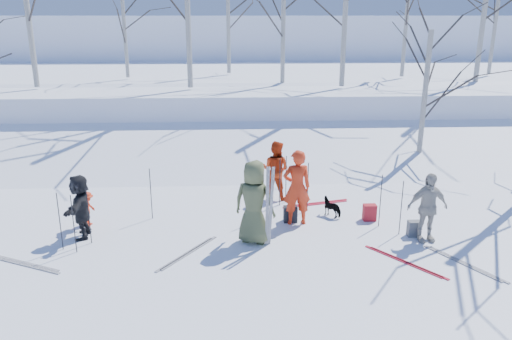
{
  "coord_description": "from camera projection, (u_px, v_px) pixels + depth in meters",
  "views": [
    {
      "loc": [
        -0.56,
        -10.4,
        4.99
      ],
      "look_at": [
        0.0,
        1.5,
        1.3
      ],
      "focal_mm": 35.0,
      "sensor_mm": 36.0,
      "label": 1
    }
  ],
  "objects": [
    {
      "name": "ski_pair_c",
      "position": [
        188.0,
        253.0,
        10.93
      ],
      "size": [
        1.96,
        2.09,
        0.02
      ],
      "primitive_type": null,
      "rotation": [
        0.0,
        0.0,
        -0.6
      ],
      "color": "silver",
      "rests_on": "ground"
    },
    {
      "name": "birch_plateau_f",
      "position": [
        228.0,
        11.0,
        24.6
      ],
      "size": [
        4.85,
        4.85,
        6.07
      ],
      "primitive_type": null,
      "color": "silver",
      "rests_on": "snow_plateau"
    },
    {
      "name": "birch_plateau_g",
      "position": [
        496.0,
        21.0,
        24.28
      ],
      "size": [
        4.17,
        4.17,
        5.1
      ],
      "primitive_type": null,
      "color": "silver",
      "rests_on": "snow_plateau"
    },
    {
      "name": "ski_pole_b",
      "position": [
        60.0,
        222.0,
        10.95
      ],
      "size": [
        0.02,
        0.02,
        1.34
      ],
      "primitive_type": "cylinder",
      "color": "black",
      "rests_on": "ground"
    },
    {
      "name": "ski_pole_d",
      "position": [
        259.0,
        195.0,
        12.54
      ],
      "size": [
        0.02,
        0.02,
        1.34
      ],
      "primitive_type": "cylinder",
      "color": "black",
      "rests_on": "ground"
    },
    {
      "name": "snow_ramp",
      "position": [
        249.0,
        155.0,
        18.06
      ],
      "size": [
        70.0,
        9.49,
        4.12
      ],
      "primitive_type": "cube",
      "rotation": [
        0.3,
        0.0,
        0.0
      ],
      "color": "white",
      "rests_on": "ground"
    },
    {
      "name": "ski_pole_c",
      "position": [
        286.0,
        179.0,
        13.76
      ],
      "size": [
        0.02,
        0.02,
        1.34
      ],
      "primitive_type": "cylinder",
      "color": "black",
      "rests_on": "ground"
    },
    {
      "name": "ski_pole_g",
      "position": [
        380.0,
        201.0,
        12.16
      ],
      "size": [
        0.02,
        0.02,
        1.34
      ],
      "primitive_type": "cylinder",
      "color": "black",
      "rests_on": "ground"
    },
    {
      "name": "ski_pair_a",
      "position": [
        405.0,
        262.0,
        10.55
      ],
      "size": [
        2.04,
        2.09,
        0.02
      ],
      "primitive_type": null,
      "rotation": [
        0.0,
        0.0,
        0.66
      ],
      "color": "#B1192B",
      "rests_on": "ground"
    },
    {
      "name": "birch_plateau_i",
      "position": [
        406.0,
        21.0,
        23.27
      ],
      "size": [
        4.17,
        4.17,
        5.1
      ],
      "primitive_type": null,
      "color": "silver",
      "rests_on": "snow_plateau"
    },
    {
      "name": "ground",
      "position": [
        259.0,
        243.0,
        11.43
      ],
      "size": [
        120.0,
        120.0,
        0.0
      ],
      "primitive_type": "plane",
      "color": "white",
      "rests_on": "ground"
    },
    {
      "name": "skier_red_north",
      "position": [
        297.0,
        187.0,
        12.26
      ],
      "size": [
        0.73,
        0.51,
        1.91
      ],
      "primitive_type": "imported",
      "rotation": [
        0.0,
        0.0,
        3.22
      ],
      "color": "red",
      "rests_on": "ground"
    },
    {
      "name": "far_hill",
      "position": [
        238.0,
        49.0,
        47.09
      ],
      "size": [
        90.0,
        30.0,
        6.0
      ],
      "primitive_type": "cube",
      "color": "white",
      "rests_on": "ground"
    },
    {
      "name": "ski_pole_h",
      "position": [
        89.0,
        216.0,
        11.26
      ],
      "size": [
        0.02,
        0.02,
        1.34
      ],
      "primitive_type": "cylinder",
      "color": "black",
      "rests_on": "ground"
    },
    {
      "name": "skier_olive_center",
      "position": [
        254.0,
        202.0,
        11.24
      ],
      "size": [
        1.11,
        0.93,
        1.94
      ],
      "primitive_type": "imported",
      "rotation": [
        0.0,
        0.0,
        2.76
      ],
      "color": "#4B5331",
      "rests_on": "ground"
    },
    {
      "name": "backpack_grey",
      "position": [
        414.0,
        229.0,
        11.76
      ],
      "size": [
        0.3,
        0.2,
        0.38
      ],
      "primitive_type": "cube",
      "color": "#53575A",
      "rests_on": "ground"
    },
    {
      "name": "snow_plateau",
      "position": [
        243.0,
        92.0,
        27.35
      ],
      "size": [
        70.0,
        18.0,
        2.2
      ],
      "primitive_type": "cube",
      "color": "white",
      "rests_on": "ground"
    },
    {
      "name": "ski_pair_e",
      "position": [
        315.0,
        204.0,
        13.82
      ],
      "size": [
        1.09,
        1.99,
        0.02
      ],
      "primitive_type": null,
      "rotation": [
        0.0,
        0.0,
        1.81
      ],
      "color": "#B1192B",
      "rests_on": "ground"
    },
    {
      "name": "birch_plateau_j",
      "position": [
        125.0,
        30.0,
        23.03
      ],
      "size": [
        3.64,
        3.64,
        4.34
      ],
      "primitive_type": null,
      "color": "silver",
      "rests_on": "snow_plateau"
    },
    {
      "name": "upright_ski_left",
      "position": [
        267.0,
        207.0,
        11.02
      ],
      "size": [
        0.08,
        0.16,
        1.9
      ],
      "primitive_type": "cube",
      "rotation": [
        0.07,
        0.0,
        0.08
      ],
      "color": "silver",
      "rests_on": "ground"
    },
    {
      "name": "birch_plateau_h",
      "position": [
        346.0,
        1.0,
        19.74
      ],
      "size": [
        5.29,
        5.29,
        6.69
      ],
      "primitive_type": null,
      "color": "silver",
      "rests_on": "snow_plateau"
    },
    {
      "name": "ski_pole_e",
      "position": [
        151.0,
        194.0,
        12.65
      ],
      "size": [
        0.02,
        0.02,
        1.34
      ],
      "primitive_type": "cylinder",
      "color": "black",
      "rests_on": "ground"
    },
    {
      "name": "ski_pair_b",
      "position": [
        24.0,
        264.0,
        10.47
      ],
      "size": [
        1.68,
        2.06,
        0.02
      ],
      "primitive_type": null,
      "rotation": [
        0.0,
        0.0,
        1.12
      ],
      "color": "silver",
      "rests_on": "ground"
    },
    {
      "name": "skier_grey_west",
      "position": [
        80.0,
        206.0,
        11.56
      ],
      "size": [
        0.54,
        1.44,
        1.53
      ],
      "primitive_type": "imported",
      "rotation": [
        0.0,
        0.0,
        4.77
      ],
      "color": "black",
      "rests_on": "ground"
    },
    {
      "name": "upright_ski_right",
      "position": [
        271.0,
        207.0,
        11.04
      ],
      "size": [
        0.15,
        0.23,
        1.89
      ],
      "primitive_type": "cube",
      "rotation": [
        0.1,
        0.0,
        0.37
      ],
      "color": "silver",
      "rests_on": "ground"
    },
    {
      "name": "dog",
      "position": [
        332.0,
        207.0,
        12.94
      ],
      "size": [
        0.61,
        0.59,
        0.49
      ],
      "primitive_type": "imported",
      "rotation": [
        0.0,
        0.0,
        3.96
      ],
      "color": "black",
      "rests_on": "ground"
    },
    {
      "name": "skier_redor_behind",
      "position": [
        276.0,
        170.0,
        14.07
      ],
      "size": [
        1.01,
        0.94,
        1.67
      ],
      "primitive_type": "imported",
      "rotation": [
        0.0,
        0.0,
        2.65
      ],
      "color": "red",
      "rests_on": "ground"
    },
    {
      "name": "birch_edge_e",
      "position": [
        424.0,
        101.0,
        16.6
      ],
      "size": [
        3.8,
        3.8,
        4.57
      ],
      "primitive_type": null,
      "color": "silver",
      "rests_on": "ground"
    },
    {
      "name": "skier_red_seated",
      "position": [
        88.0,
        209.0,
        12.3
      ],
      "size": [
        0.42,
        0.61,
        0.87
      ],
      "primitive_type": "imported",
      "rotation": [
        0.0,
        0.0,
        1.38
      ],
      "color": "red",
      "rests_on": "ground"
    },
    {
      "name": "backpack_dark",
      "position": [
        290.0,
        214.0,
        12.6
      ],
      "size": [
        0.34,
        0.24,
        0.4
      ],
      "primitive_type": "cube",
      "color": "black",
      "rests_on": "ground"
    },
    {
      "name": "ski_pair_d",
      "position": [
        464.0,
        263.0,
        10.49
      ],
      "size": [
        1.82,
        2.07,
        0.02
      ],
      "primitive_type": null,
      "rotation": [
        0.0,
        0.0,
        0.51
      ],
      "color": "silver",
      "rests_on": "ground"
    },
    {
      "name": "birch_plateau_c",
      "position": [
        283.0,
        17.0,
        20.92
      ],
      "size": [
        4.42,
        4.42,
        5.45
      ],
      "primitive_type": null,
      "color": "silver",
      "rests_on": "snow_plateau"
    },
    {
      "name": "ski_pole_i",
      "position": [
        74.0,
        224.0,
        10.82
      ],
      "size": [
        0.02,
        0.02,
        1.34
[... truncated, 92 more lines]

